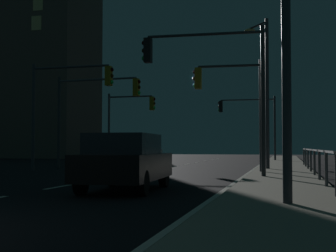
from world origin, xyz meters
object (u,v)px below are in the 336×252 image
traffic_light_far_right (209,70)px  street_lamp_mid_block (264,79)px  traffic_light_near_left (230,94)px  traffic_light_mid_left (94,102)px  car (126,161)px  car_oncoming (144,152)px  traffic_light_near_right (129,114)px  building_distant (18,68)px  traffic_light_far_center (67,94)px  traffic_light_overhead_east (249,115)px

traffic_light_far_right → street_lamp_mid_block: bearing=75.4°
traffic_light_far_right → traffic_light_near_left: bearing=83.1°
traffic_light_near_left → traffic_light_mid_left: 8.84m
street_lamp_mid_block → traffic_light_near_left: bearing=-112.2°
car → traffic_light_mid_left: size_ratio=0.86×
car_oncoming → traffic_light_near_right: size_ratio=0.89×
traffic_light_near_left → building_distant: bearing=133.2°
car_oncoming → traffic_light_far_center: size_ratio=0.82×
traffic_light_far_right → traffic_light_overhead_east: 22.62m
car_oncoming → building_distant: (-20.04, 16.39, 9.57)m
traffic_light_far_right → building_distant: size_ratio=0.27×
traffic_light_near_right → building_distant: building_distant is taller
street_lamp_mid_block → traffic_light_far_center: bearing=-164.9°
traffic_light_far_center → street_lamp_mid_block: size_ratio=0.72×
traffic_light_far_right → traffic_light_overhead_east: (-0.10, 22.61, -0.26)m
traffic_light_near_left → traffic_light_far_center: traffic_light_far_center is taller
car → traffic_light_far_right: 6.49m
car_oncoming → traffic_light_near_left: size_ratio=0.91×
building_distant → traffic_light_near_right: bearing=-43.0°
traffic_light_mid_left → traffic_light_overhead_east: size_ratio=1.00×
car → street_lamp_mid_block: size_ratio=0.60×
traffic_light_far_right → traffic_light_overhead_east: traffic_light_far_right is taller
traffic_light_mid_left → traffic_light_far_right: traffic_light_far_right is taller
traffic_light_overhead_east → street_lamp_mid_block: 15.97m
traffic_light_near_left → traffic_light_far_right: traffic_light_far_right is taller
traffic_light_mid_left → building_distant: bearing=127.6°
traffic_light_mid_left → traffic_light_far_right: bearing=-44.2°
traffic_light_mid_left → traffic_light_near_right: traffic_light_mid_left is taller
traffic_light_overhead_east → street_lamp_mid_block: size_ratio=0.69×
traffic_light_near_left → traffic_light_far_right: size_ratio=0.88×
car_oncoming → traffic_light_mid_left: (-0.21, -9.32, 2.91)m
traffic_light_near_right → street_lamp_mid_block: 12.68m
traffic_light_far_right → traffic_light_near_right: bearing=118.0°
traffic_light_mid_left → street_lamp_mid_block: 9.36m
traffic_light_far_center → traffic_light_mid_left: bearing=86.7°
traffic_light_far_center → building_distant: 35.49m
car → car_oncoming: (-5.81, 22.02, 0.00)m
car_oncoming → traffic_light_far_right: traffic_light_far_right is taller
car → traffic_light_far_right: (1.52, 5.38, 3.29)m
car_oncoming → traffic_light_near_right: 3.28m
traffic_light_overhead_east → traffic_light_far_center: 19.92m
traffic_light_mid_left → traffic_light_near_right: bearing=92.9°
traffic_light_near_right → building_distant: bearing=137.0°
traffic_light_near_left → traffic_light_overhead_east: size_ratio=0.95×
traffic_light_mid_left → building_distant: size_ratio=0.25×
car → car_oncoming: size_ratio=1.01×
car → traffic_light_near_left: size_ratio=0.91×
traffic_light_near_left → traffic_light_far_center: bearing=174.9°
car → traffic_light_mid_left: (-6.02, 12.70, 2.91)m
traffic_light_far_right → traffic_light_overhead_east: size_ratio=1.07×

